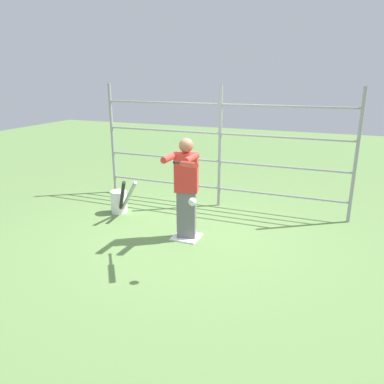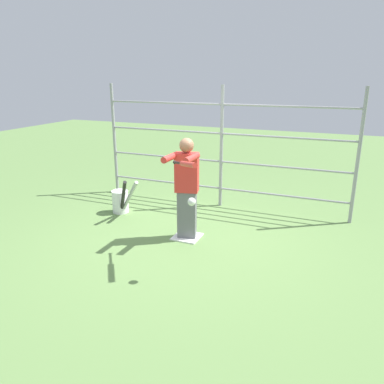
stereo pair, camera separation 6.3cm
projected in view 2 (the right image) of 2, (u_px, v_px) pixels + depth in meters
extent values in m
plane|color=#608447|center=(187.00, 237.00, 5.73)|extent=(24.00, 24.00, 0.00)
cube|color=white|center=(187.00, 237.00, 5.73)|extent=(0.40, 0.40, 0.02)
cylinder|color=#939399|center=(358.00, 158.00, 5.97)|extent=(0.06, 0.06, 2.22)
cylinder|color=#939399|center=(221.00, 148.00, 6.81)|extent=(0.06, 0.06, 2.22)
cylinder|color=#939399|center=(115.00, 140.00, 7.65)|extent=(0.06, 0.06, 2.22)
cylinder|color=#939399|center=(220.00, 188.00, 7.04)|extent=(4.59, 0.04, 0.04)
cylinder|color=#939399|center=(221.00, 162.00, 6.89)|extent=(4.59, 0.04, 0.04)
cylinder|color=#939399|center=(222.00, 134.00, 6.73)|extent=(4.59, 0.04, 0.04)
cylinder|color=#939399|center=(222.00, 104.00, 6.58)|extent=(4.59, 0.04, 0.04)
cube|color=slate|center=(187.00, 215.00, 5.62)|extent=(0.31, 0.23, 0.74)
cube|color=red|center=(187.00, 172.00, 5.43)|extent=(0.37, 0.27, 0.58)
sphere|color=#9E7051|center=(187.00, 145.00, 5.31)|extent=(0.21, 0.21, 0.21)
cylinder|color=red|center=(192.00, 158.00, 5.15)|extent=(0.09, 0.41, 0.09)
cylinder|color=red|center=(170.00, 157.00, 5.19)|extent=(0.09, 0.41, 0.09)
sphere|color=black|center=(175.00, 162.00, 4.99)|extent=(0.05, 0.05, 0.05)
cylinder|color=black|center=(178.00, 163.00, 4.85)|extent=(0.24, 0.25, 0.08)
cylinder|color=red|center=(188.00, 164.00, 4.48)|extent=(0.37, 0.40, 0.14)
sphere|color=white|center=(192.00, 202.00, 4.33)|extent=(0.10, 0.10, 0.10)
cylinder|color=white|center=(120.00, 202.00, 6.73)|extent=(0.29, 0.29, 0.40)
torus|color=white|center=(120.00, 191.00, 6.67)|extent=(0.30, 0.30, 0.01)
cylinder|color=#B2B2B7|center=(129.00, 197.00, 6.45)|extent=(0.53, 0.31, 0.68)
cylinder|color=black|center=(123.00, 197.00, 6.41)|extent=(0.41, 0.43, 0.71)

